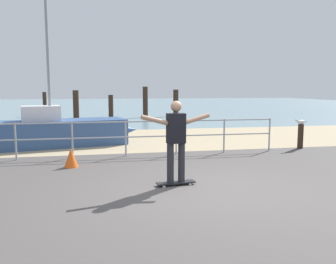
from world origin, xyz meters
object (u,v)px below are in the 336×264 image
object	(u,v)px
skateboarder	(176,137)
seagull	(301,122)
sailboat	(65,131)
traffic_cone	(71,158)
bollard_short	(300,137)
skateboard	(176,183)

from	to	relation	value
skateboarder	seagull	world-z (taller)	skateboarder
sailboat	seagull	distance (m)	7.89
sailboat	traffic_cone	size ratio (longest dim) A/B	10.51
seagull	bollard_short	bearing A→B (deg)	14.04
bollard_short	seagull	distance (m)	0.48
skateboard	bollard_short	distance (m)	6.08
seagull	skateboarder	bearing A→B (deg)	-144.51
bollard_short	traffic_cone	xyz separation A→B (m)	(-7.17, -1.42, -0.16)
bollard_short	sailboat	bearing A→B (deg)	164.81
sailboat	traffic_cone	xyz separation A→B (m)	(0.45, -3.49, -0.27)
skateboard	bollard_short	bearing A→B (deg)	35.43
sailboat	traffic_cone	bearing A→B (deg)	-82.57
skateboard	bollard_short	size ratio (longest dim) A/B	1.01
skateboard	sailboat	bearing A→B (deg)	115.57
sailboat	skateboard	size ratio (longest dim) A/B	6.42
seagull	traffic_cone	world-z (taller)	seagull
bollard_short	traffic_cone	distance (m)	7.31
sailboat	seagull	xyz separation A→B (m)	(7.61, -2.07, 0.37)
skateboard	seagull	bearing A→B (deg)	35.49
seagull	traffic_cone	bearing A→B (deg)	-168.83
sailboat	skateboard	world-z (taller)	sailboat
traffic_cone	seagull	bearing A→B (deg)	11.17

